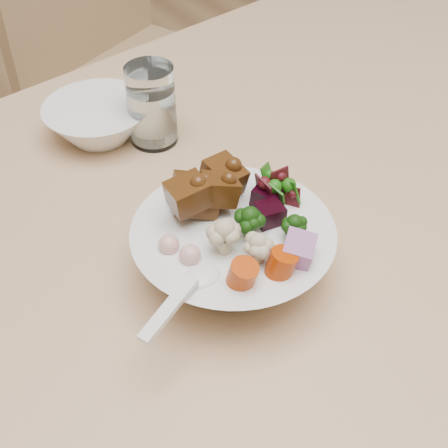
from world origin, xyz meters
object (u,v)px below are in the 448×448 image
(water_glass, at_px, (152,108))
(chair_far, at_px, (126,54))
(side_bowl, at_px, (98,121))
(food_bowl, at_px, (233,247))
(dining_table, at_px, (291,196))

(water_glass, bearing_deg, chair_far, 68.19)
(chair_far, bearing_deg, side_bowl, -141.60)
(chair_far, bearing_deg, water_glass, -133.46)
(food_bowl, relative_size, water_glass, 1.93)
(chair_far, distance_m, water_glass, 0.57)
(chair_far, bearing_deg, dining_table, -117.37)
(dining_table, height_order, side_bowl, side_bowl)
(water_glass, bearing_deg, dining_table, -46.36)
(food_bowl, distance_m, water_glass, 0.27)
(chair_far, xyz_separation_m, food_bowl, (-0.25, -0.77, 0.18))
(dining_table, bearing_deg, water_glass, 126.81)
(dining_table, bearing_deg, chair_far, 77.46)
(dining_table, relative_size, food_bowl, 7.02)
(water_glass, xyz_separation_m, side_bowl, (-0.06, 0.05, -0.03))
(dining_table, xyz_separation_m, side_bowl, (-0.19, 0.19, 0.09))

